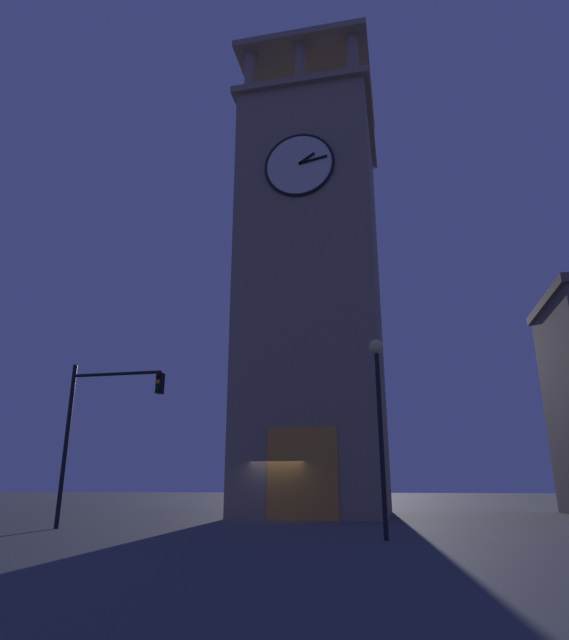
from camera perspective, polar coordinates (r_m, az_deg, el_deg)
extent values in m
plane|color=#4C4C51|center=(25.22, -0.71, -20.57)|extent=(200.00, 200.00, 0.00)
cube|color=gray|center=(30.73, 3.24, 1.77)|extent=(7.25, 8.93, 22.94)
cube|color=gray|center=(36.26, 2.91, 19.48)|extent=(7.85, 9.53, 0.40)
cylinder|color=gray|center=(34.12, 7.26, 26.04)|extent=(0.70, 0.70, 2.89)
cylinder|color=gray|center=(34.38, 1.70, 25.48)|extent=(0.70, 0.70, 2.89)
cylinder|color=gray|center=(34.90, -3.68, 24.73)|extent=(0.70, 0.70, 2.89)
cylinder|color=gray|center=(40.10, 8.32, 18.51)|extent=(0.70, 0.70, 2.89)
cylinder|color=gray|center=(40.32, 3.81, 18.12)|extent=(0.70, 0.70, 2.89)
cylinder|color=gray|center=(40.76, -0.60, 17.64)|extent=(0.70, 0.70, 2.89)
cube|color=gray|center=(38.32, 2.83, 23.43)|extent=(7.85, 9.53, 0.40)
cylinder|color=black|center=(39.41, 2.79, 25.24)|extent=(0.12, 0.12, 2.89)
cylinder|color=silver|center=(29.50, 1.58, 16.25)|extent=(3.63, 0.12, 3.63)
torus|color=black|center=(29.48, 1.58, 16.27)|extent=(3.79, 0.16, 3.79)
cube|color=black|center=(29.51, 2.38, 16.88)|extent=(0.90, 0.06, 0.64)
cube|color=black|center=(29.39, 3.06, 16.74)|extent=(1.54, 0.06, 0.40)
cube|color=orange|center=(24.69, 1.94, -15.99)|extent=(3.20, 0.24, 4.00)
cylinder|color=black|center=(21.54, -22.31, -12.09)|extent=(0.16, 0.16, 5.85)
cylinder|color=black|center=(20.94, -17.50, -5.52)|extent=(3.54, 0.12, 0.12)
cube|color=black|center=(20.05, -13.16, -6.61)|extent=(0.22, 0.30, 0.75)
sphere|color=#360505|center=(19.94, -13.32, -5.74)|extent=(0.16, 0.16, 0.16)
sphere|color=orange|center=(19.89, -13.37, -6.44)|extent=(0.16, 0.16, 0.16)
sphere|color=#063316|center=(19.85, -13.42, -7.15)|extent=(0.16, 0.16, 0.16)
cylinder|color=black|center=(16.06, 10.31, -12.74)|extent=(0.14, 0.14, 5.27)
sphere|color=#F9DB8C|center=(16.52, 9.78, -2.83)|extent=(0.44, 0.44, 0.44)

